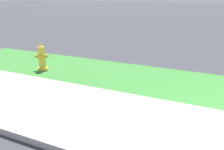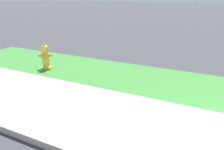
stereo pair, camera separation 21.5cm
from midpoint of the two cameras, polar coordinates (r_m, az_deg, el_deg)
name	(u,v)px [view 2 (the right image)]	position (r m, az deg, el deg)	size (l,w,h in m)	color
fire_hydrant_across_street	(45,56)	(6.66, -16.15, 4.68)	(0.38, 0.36, 0.76)	gold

